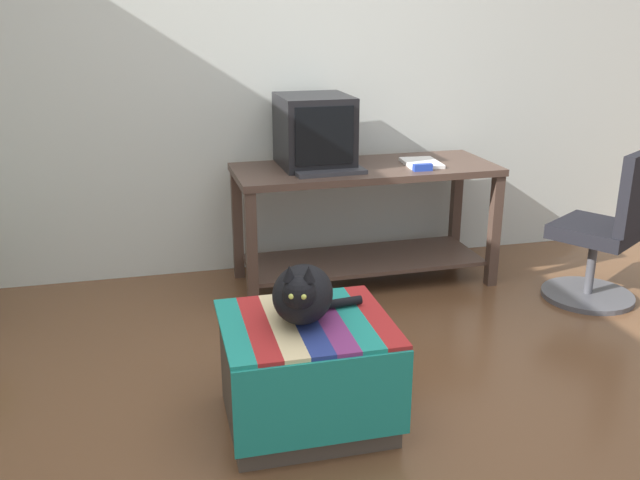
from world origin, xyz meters
name	(u,v)px	position (x,y,z in m)	size (l,w,h in m)	color
ground_plane	(367,440)	(0.00, 0.00, 0.00)	(14.00, 14.00, 0.00)	brown
back_wall	(269,61)	(0.00, 2.05, 1.30)	(8.00, 0.10, 2.60)	silver
desk	(364,204)	(0.48, 1.60, 0.50)	(1.56, 0.63, 0.72)	#4C382D
tv_monitor	(314,132)	(0.19, 1.69, 0.93)	(0.41, 0.47, 0.41)	black
keyboard	(330,172)	(0.23, 1.46, 0.74)	(0.40, 0.15, 0.02)	#333338
book	(421,163)	(0.82, 1.56, 0.74)	(0.20, 0.27, 0.02)	white
ottoman_with_blanket	(307,372)	(-0.20, 0.19, 0.23)	(0.66, 0.60, 0.45)	#4C4238
cat	(303,294)	(-0.21, 0.21, 0.56)	(0.43, 0.40, 0.27)	black
office_chair	(605,237)	(1.71, 0.98, 0.39)	(0.58, 0.58, 0.89)	#4C4C51
stapler	(423,167)	(0.76, 1.41, 0.74)	(0.04, 0.11, 0.04)	#2342B7
pen	(423,160)	(0.87, 1.66, 0.73)	(0.01, 0.01, 0.14)	#B7B7BC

